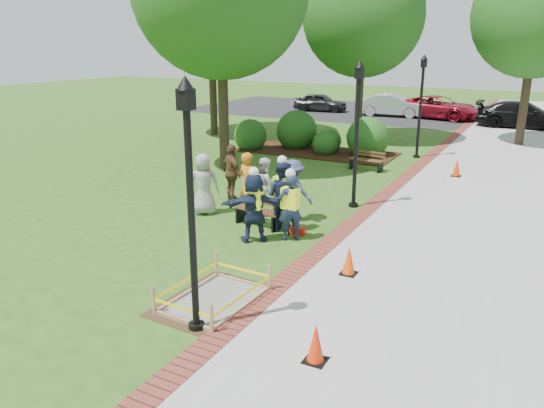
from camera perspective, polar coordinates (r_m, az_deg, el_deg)
The scene contains 34 objects.
ground at distance 12.33m, azimuth -4.69°, elevation -5.58°, with size 100.00×100.00×0.00m, color #285116.
sidewalk at distance 20.15m, azimuth 23.69°, elevation 2.04°, with size 6.00×60.00×0.02m, color #9E9E99.
brick_edging at distance 20.60m, azimuth 14.70°, elevation 3.24°, with size 0.50×60.00×0.03m, color maroon.
mulch_bed at distance 23.90m, azimuth 4.72°, elevation 5.62°, with size 7.00×3.00×0.05m, color #381E0F.
parking_lot at distance 37.38m, azimuth 18.34°, elevation 8.92°, with size 36.00×12.00×0.01m, color black.
wet_concrete_pad at distance 10.19m, azimuth -6.21°, elevation -9.23°, with size 1.81×2.38×0.55m.
bench_near at distance 14.19m, azimuth -1.37°, elevation -1.40°, with size 1.47×0.70×0.76m.
bench_far at distance 20.71m, azimuth 10.10°, elevation 4.22°, with size 1.39×0.62×0.72m.
cone_front at distance 8.38m, azimuth 4.72°, elevation -14.77°, with size 0.34×0.34×0.67m.
cone_back at distance 11.32m, azimuth 8.27°, elevation -6.07°, with size 0.33×0.33×0.66m.
cone_far at distance 20.50m, azimuth 19.24°, elevation 3.68°, with size 0.35×0.35×0.68m.
toolbox at distance 13.61m, azimuth 2.77°, elevation -2.89°, with size 0.39×0.21×0.19m, color #B71C0E.
lamp_near at distance 8.51m, azimuth -8.79°, elevation 1.51°, with size 0.28×0.28×4.26m.
lamp_mid at distance 15.54m, azimuth 9.14°, elevation 8.50°, with size 0.28×0.28×4.26m.
lamp_far at distance 23.20m, azimuth 15.74°, elevation 10.85°, with size 0.28×0.28×4.26m.
tree_back at distance 26.77m, azimuth 9.77°, elevation 19.33°, with size 5.74×5.74×8.79m.
tree_right at distance 27.85m, azimuth 26.56°, elevation 17.76°, with size 5.65×5.65×8.74m.
shrub_a at distance 24.52m, azimuth -2.33°, elevation 5.90°, with size 1.50×1.50×1.50m, color #214D16.
shrub_b at distance 24.89m, azimuth 2.65°, elevation 6.07°, with size 1.88×1.88×1.88m, color #214D16.
shrub_c at distance 23.50m, azimuth 5.72°, elevation 5.34°, with size 1.14×1.14×1.14m, color #214D16.
shrub_d at distance 23.46m, azimuth 10.16°, elevation 5.14°, with size 1.81×1.81×1.81m, color #214D16.
shrub_e at distance 24.41m, azimuth 6.20°, elevation 5.77°, with size 1.05×1.05×1.05m, color #214D16.
casual_person_a at distance 15.12m, azimuth -7.33°, elevation 2.13°, with size 0.67×0.60×1.75m.
casual_person_b at distance 14.96m, azimuth -2.61°, elevation 2.19°, with size 0.65×0.51×1.80m.
casual_person_c at distance 15.08m, azimuth -0.72°, elevation 1.98°, with size 0.59×0.61×1.62m.
casual_person_d at distance 16.26m, azimuth -4.33°, elevation 3.33°, with size 0.68×0.61×1.78m.
casual_person_e at distance 14.43m, azimuth 2.28°, elevation 1.44°, with size 0.56×0.38×1.71m.
hivis_worker_a at distance 12.89m, azimuth -1.94°, elevation -0.10°, with size 0.66×0.61×1.88m.
hivis_worker_b at distance 13.00m, azimuth 1.97°, elevation -0.09°, with size 0.62×0.62×1.82m.
hivis_worker_c at distance 13.61m, azimuth 1.08°, elevation 1.06°, with size 0.59×0.39×2.00m.
parked_car_a at distance 38.43m, azimuth 5.22°, elevation 9.90°, with size 4.25×1.85×1.39m, color black.
parked_car_b at distance 36.52m, azimuth 12.78°, elevation 9.18°, with size 4.83×2.10×1.58m, color silver.
parked_car_c at distance 36.17m, azimuth 17.34°, elevation 8.76°, with size 4.81×2.09×1.57m, color maroon.
parked_car_d at distance 33.95m, azimuth 25.25°, elevation 7.42°, with size 4.95×2.15×1.62m, color black.
Camera 1 is at (6.19, -9.56, 4.73)m, focal length 35.00 mm.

